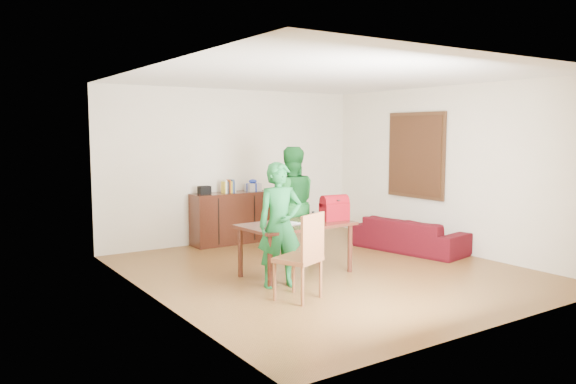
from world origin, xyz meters
TOP-DOWN VIEW (x-y plane):
  - room at (0.01, 0.13)m, footprint 5.20×5.70m
  - table at (-0.48, 0.08)m, footprint 1.57×0.94m
  - chair at (-1.10, -0.88)m, footprint 0.60×0.59m
  - person_near at (-0.98, -0.29)m, footprint 0.65×0.51m
  - person_far at (-0.05, 0.86)m, footprint 1.02×0.91m
  - laptop at (-0.62, 0.07)m, footprint 0.36×0.31m
  - bananas at (-0.57, -0.26)m, footprint 0.16×0.11m
  - bottle at (-0.42, -0.23)m, footprint 0.07×0.07m
  - red_bag at (0.13, 0.01)m, footprint 0.41×0.27m
  - sofa at (1.95, 0.31)m, footprint 1.07×1.95m

SIDE VIEW (x-z plane):
  - sofa at x=1.95m, z-range 0.00..0.54m
  - chair at x=-1.10m, z-range -0.21..0.82m
  - table at x=-0.48m, z-range 0.27..0.98m
  - bananas at x=-0.57m, z-range 0.71..0.77m
  - laptop at x=-0.62m, z-range 0.65..0.87m
  - person_near at x=-0.98m, z-range 0.00..1.58m
  - bottle at x=-0.42m, z-range 0.71..0.91m
  - red_bag at x=0.13m, z-range 0.71..1.00m
  - person_far at x=-0.05m, z-range 0.00..1.73m
  - room at x=0.01m, z-range -0.14..2.76m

